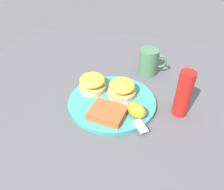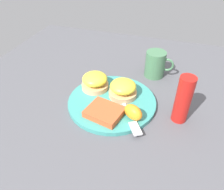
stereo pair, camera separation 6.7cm
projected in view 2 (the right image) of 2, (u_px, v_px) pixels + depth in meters
ground_plane at (112, 103)px, 0.70m from camera, size 1.10×1.10×0.00m
plate at (112, 102)px, 0.69m from camera, size 0.28×0.28×0.01m
sandwich_benedict_left at (123, 89)px, 0.69m from camera, size 0.09×0.09×0.06m
sandwich_benedict_right at (95, 81)px, 0.72m from camera, size 0.09×0.09×0.06m
hashbrown_patty at (104, 112)px, 0.63m from camera, size 0.12×0.10×0.02m
orange_wedge at (133, 112)px, 0.61m from camera, size 0.07×0.06×0.04m
fork at (127, 110)px, 0.65m from camera, size 0.14×0.21×0.00m
cup at (155, 64)px, 0.80m from camera, size 0.10×0.07×0.10m
condiment_bottle at (183, 100)px, 0.60m from camera, size 0.04×0.04×0.15m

